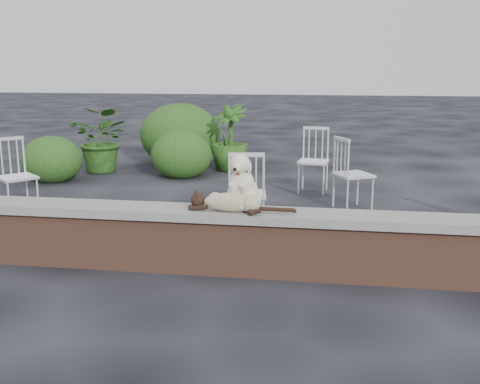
# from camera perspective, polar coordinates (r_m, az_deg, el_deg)

# --- Properties ---
(ground) EXTENTS (60.00, 60.00, 0.00)m
(ground) POSITION_cam_1_polar(r_m,az_deg,el_deg) (5.22, 0.58, -8.03)
(ground) COLOR black
(ground) RESTS_ON ground
(brick_wall) EXTENTS (6.00, 0.30, 0.50)m
(brick_wall) POSITION_cam_1_polar(r_m,az_deg,el_deg) (5.14, 0.59, -5.42)
(brick_wall) COLOR brown
(brick_wall) RESTS_ON ground
(capstone) EXTENTS (6.20, 0.40, 0.08)m
(capstone) POSITION_cam_1_polar(r_m,az_deg,el_deg) (5.06, 0.60, -2.30)
(capstone) COLOR slate
(capstone) RESTS_ON brick_wall
(dog) EXTENTS (0.41, 0.49, 0.52)m
(dog) POSITION_cam_1_polar(r_m,az_deg,el_deg) (5.09, 0.37, 1.24)
(dog) COLOR beige
(dog) RESTS_ON capstone
(cat) EXTENTS (1.15, 0.45, 0.19)m
(cat) POSITION_cam_1_polar(r_m,az_deg,el_deg) (4.99, -0.80, -0.90)
(cat) COLOR tan
(cat) RESTS_ON capstone
(chair_c) EXTENTS (0.64, 0.64, 0.94)m
(chair_c) POSITION_cam_1_polar(r_m,az_deg,el_deg) (6.23, 0.65, -0.07)
(chair_c) COLOR white
(chair_c) RESTS_ON ground
(chair_e) EXTENTS (0.76, 0.76, 0.94)m
(chair_e) POSITION_cam_1_polar(r_m,az_deg,el_deg) (7.48, 11.26, 1.84)
(chair_e) COLOR white
(chair_e) RESTS_ON ground
(chair_b) EXTENTS (0.62, 0.62, 0.94)m
(chair_b) POSITION_cam_1_polar(r_m,az_deg,el_deg) (8.39, 7.33, 3.15)
(chair_b) COLOR white
(chair_b) RESTS_ON ground
(chair_a) EXTENTS (0.79, 0.79, 0.94)m
(chair_a) POSITION_cam_1_polar(r_m,az_deg,el_deg) (7.70, -21.39, 1.51)
(chair_a) COLOR white
(chair_a) RESTS_ON ground
(potted_plant_a) EXTENTS (1.12, 1.00, 1.14)m
(potted_plant_a) POSITION_cam_1_polar(r_m,az_deg,el_deg) (10.17, -13.53, 5.13)
(potted_plant_a) COLOR #1E3F12
(potted_plant_a) RESTS_ON ground
(potted_plant_b) EXTENTS (0.87, 0.87, 1.16)m
(potted_plant_b) POSITION_cam_1_polar(r_m,az_deg,el_deg) (10.03, -1.08, 5.46)
(potted_plant_b) COLOR #1E3F12
(potted_plant_b) RESTS_ON ground
(shrubbery) EXTENTS (2.95, 3.08, 1.19)m
(shrubbery) POSITION_cam_1_polar(r_m,az_deg,el_deg) (10.33, -7.90, 4.90)
(shrubbery) COLOR #1E3F12
(shrubbery) RESTS_ON ground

